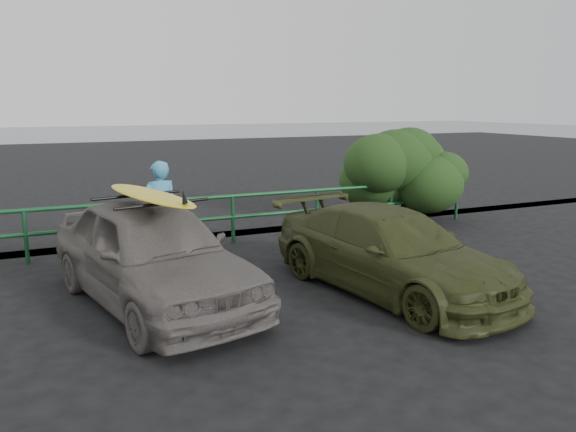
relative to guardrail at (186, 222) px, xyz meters
name	(u,v)px	position (x,y,z in m)	size (l,w,h in m)	color
ground	(285,337)	(0.00, -5.00, -0.52)	(80.00, 80.00, 0.00)	black
ocean	(62,131)	(0.00, 55.00, -0.52)	(200.00, 200.00, 0.00)	slate
guardrail	(186,222)	(0.00, 0.00, 0.00)	(14.00, 0.08, 1.04)	#144623
shrub_right	(380,181)	(5.00, 0.50, 0.53)	(3.20, 2.40, 2.09)	#213F17
sedan	(152,253)	(-1.27, -3.10, 0.25)	(1.82, 4.54, 1.55)	#5F5955
olive_vehicle	(390,251)	(2.23, -4.03, 0.13)	(1.81, 4.46, 1.29)	#353B1A
man	(160,210)	(-0.65, -0.64, 0.42)	(0.68, 0.45, 1.87)	#409BC2
roof_rack	(149,199)	(-1.27, -3.10, 1.05)	(1.37, 0.96, 0.05)	black
surfboard	(149,195)	(-1.27, -3.10, 1.11)	(0.56, 2.69, 0.08)	gold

